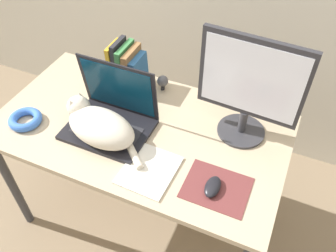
% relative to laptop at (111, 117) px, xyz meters
% --- Properties ---
extents(desk, '(1.32, 0.73, 0.73)m').
position_rel_laptop_xyz_m(desk, '(0.11, 0.04, -0.13)').
color(desk, tan).
rests_on(desk, ground_plane).
extents(laptop, '(0.37, 0.28, 0.29)m').
position_rel_laptop_xyz_m(laptop, '(0.00, 0.00, 0.00)').
color(laptop, black).
rests_on(laptop, desk).
extents(cat, '(0.43, 0.23, 0.15)m').
position_rel_laptop_xyz_m(cat, '(-0.01, -0.08, 0.02)').
color(cat, beige).
rests_on(cat, desk).
extents(external_monitor, '(0.43, 0.21, 0.48)m').
position_rel_laptop_xyz_m(external_monitor, '(0.54, 0.19, 0.20)').
color(external_monitor, '#333338').
rests_on(external_monitor, desk).
extents(mousepad, '(0.25, 0.20, 0.00)m').
position_rel_laptop_xyz_m(mousepad, '(0.54, -0.14, -0.05)').
color(mousepad, brown).
rests_on(mousepad, desk).
extents(computer_mouse, '(0.06, 0.10, 0.03)m').
position_rel_laptop_xyz_m(computer_mouse, '(0.53, -0.15, -0.04)').
color(computer_mouse, black).
rests_on(computer_mouse, mousepad).
extents(book_row, '(0.16, 0.16, 0.25)m').
position_rel_laptop_xyz_m(book_row, '(-0.07, 0.29, 0.05)').
color(book_row, gold).
rests_on(book_row, desk).
extents(cable_coil, '(0.15, 0.15, 0.04)m').
position_rel_laptop_xyz_m(cable_coil, '(-0.37, -0.14, -0.04)').
color(cable_coil, blue).
rests_on(cable_coil, desk).
extents(notepad, '(0.21, 0.24, 0.01)m').
position_rel_laptop_xyz_m(notepad, '(0.26, -0.17, -0.05)').
color(notepad, silver).
rests_on(notepad, desk).
extents(webcam, '(0.06, 0.06, 0.08)m').
position_rel_laptop_xyz_m(webcam, '(0.10, 0.33, -0.00)').
color(webcam, '#232328').
rests_on(webcam, desk).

